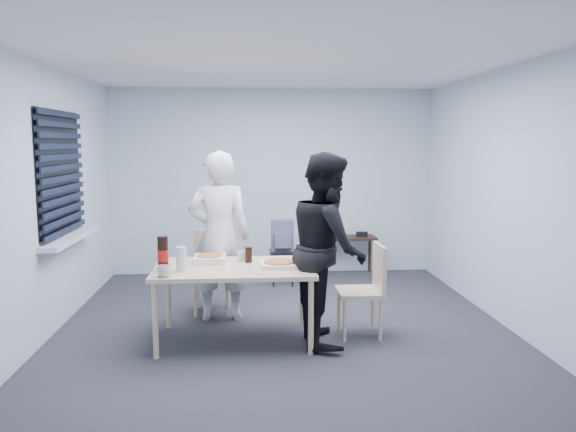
{
  "coord_description": "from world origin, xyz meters",
  "views": [
    {
      "loc": [
        -0.35,
        -5.41,
        1.85
      ],
      "look_at": [
        0.05,
        0.1,
        1.13
      ],
      "focal_mm": 35.0,
      "sensor_mm": 36.0,
      "label": 1
    }
  ],
  "objects": [
    {
      "name": "side_table",
      "position": [
        1.03,
        2.28,
        0.46
      ],
      "size": [
        0.82,
        0.36,
        0.54
      ],
      "color": "#342119",
      "rests_on": "ground"
    },
    {
      "name": "mug_b",
      "position": [
        -0.41,
        -0.04,
        0.76
      ],
      "size": [
        0.1,
        0.1,
        0.09
      ],
      "primitive_type": "imported",
      "color": "silver",
      "rests_on": "dining_table"
    },
    {
      "name": "person_white",
      "position": [
        -0.65,
        0.38,
        0.89
      ],
      "size": [
        0.65,
        0.42,
        1.77
      ],
      "primitive_type": "imported",
      "rotation": [
        0.0,
        0.0,
        3.14
      ],
      "color": "silver",
      "rests_on": "ground"
    },
    {
      "name": "papers",
      "position": [
        0.88,
        2.25,
        0.55
      ],
      "size": [
        0.29,
        0.36,
        0.01
      ],
      "primitive_type": "cube",
      "rotation": [
        0.0,
        0.0,
        0.14
      ],
      "color": "white",
      "rests_on": "side_table"
    },
    {
      "name": "black_box",
      "position": [
        1.25,
        2.27,
        0.57
      ],
      "size": [
        0.17,
        0.14,
        0.06
      ],
      "primitive_type": "cube",
      "rotation": [
        0.0,
        0.0,
        0.26
      ],
      "color": "black",
      "rests_on": "side_table"
    },
    {
      "name": "room",
      "position": [
        -2.2,
        0.4,
        1.44
      ],
      "size": [
        5.0,
        5.0,
        5.0
      ],
      "color": "#2E2F33",
      "rests_on": "ground"
    },
    {
      "name": "rubber_band",
      "position": [
        -0.26,
        -0.62,
        0.71
      ],
      "size": [
        0.06,
        0.06,
        0.0
      ],
      "primitive_type": "torus",
      "rotation": [
        0.0,
        0.0,
        0.14
      ],
      "color": "red",
      "rests_on": "dining_table"
    },
    {
      "name": "pizza_box_a",
      "position": [
        -0.72,
        -0.1,
        0.75
      ],
      "size": [
        0.29,
        0.29,
        0.07
      ],
      "rotation": [
        0.0,
        0.0,
        0.05
      ],
      "color": "white",
      "rests_on": "dining_table"
    },
    {
      "name": "mug_a",
      "position": [
        -1.07,
        -0.66,
        0.76
      ],
      "size": [
        0.17,
        0.17,
        0.1
      ],
      "primitive_type": "imported",
      "rotation": [
        0.0,
        0.0,
        0.52
      ],
      "color": "silver",
      "rests_on": "dining_table"
    },
    {
      "name": "pizza_box_b",
      "position": [
        -0.06,
        -0.31,
        0.73
      ],
      "size": [
        0.34,
        0.34,
        0.05
      ],
      "rotation": [
        0.0,
        0.0,
        0.07
      ],
      "color": "white",
      "rests_on": "dining_table"
    },
    {
      "name": "person_black",
      "position": [
        0.38,
        -0.36,
        0.89
      ],
      "size": [
        0.47,
        0.86,
        1.77
      ],
      "primitive_type": "imported",
      "rotation": [
        0.0,
        0.0,
        1.57
      ],
      "color": "black",
      "rests_on": "ground"
    },
    {
      "name": "backpack",
      "position": [
        0.09,
        1.75,
        0.65
      ],
      "size": [
        0.29,
        0.21,
        0.4
      ],
      "rotation": [
        0.0,
        0.0,
        -0.43
      ],
      "color": "slate",
      "rests_on": "stool"
    },
    {
      "name": "dining_table",
      "position": [
        -0.48,
        -0.29,
        0.65
      ],
      "size": [
        1.46,
        0.93,
        0.71
      ],
      "color": "beige",
      "rests_on": "ground"
    },
    {
      "name": "plastic_cups",
      "position": [
        -0.94,
        -0.45,
        0.82
      ],
      "size": [
        0.1,
        0.1,
        0.22
      ],
      "primitive_type": "cylinder",
      "rotation": [
        0.0,
        0.0,
        0.06
      ],
      "color": "silver",
      "rests_on": "dining_table"
    },
    {
      "name": "chair_right",
      "position": [
        0.8,
        -0.24,
        0.51
      ],
      "size": [
        0.42,
        0.42,
        0.89
      ],
      "color": "beige",
      "rests_on": "ground"
    },
    {
      "name": "soda_bottle",
      "position": [
        -1.11,
        -0.42,
        0.86
      ],
      "size": [
        0.1,
        0.1,
        0.31
      ],
      "rotation": [
        0.0,
        0.0,
        0.36
      ],
      "color": "black",
      "rests_on": "dining_table"
    },
    {
      "name": "cola_glass",
      "position": [
        -0.35,
        -0.13,
        0.79
      ],
      "size": [
        0.08,
        0.08,
        0.15
      ],
      "primitive_type": "cylinder",
      "rotation": [
        0.0,
        0.0,
        -0.25
      ],
      "color": "black",
      "rests_on": "dining_table"
    },
    {
      "name": "chair_far",
      "position": [
        -0.75,
        0.7,
        0.51
      ],
      "size": [
        0.42,
        0.42,
        0.89
      ],
      "color": "beige",
      "rests_on": "ground"
    },
    {
      "name": "stool",
      "position": [
        0.09,
        1.76,
        0.34
      ],
      "size": [
        0.33,
        0.33,
        0.45
      ],
      "color": "black",
      "rests_on": "ground"
    }
  ]
}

